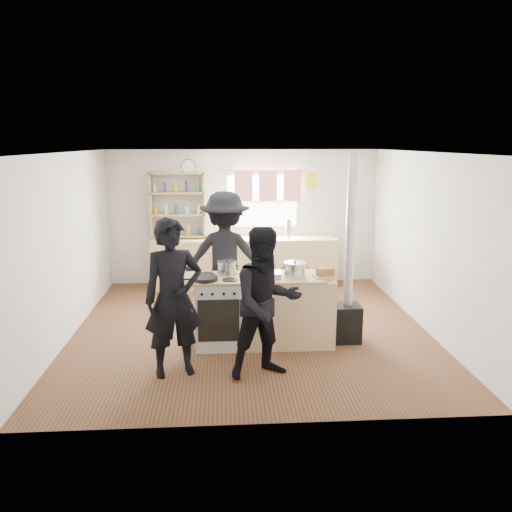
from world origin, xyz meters
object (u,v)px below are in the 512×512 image
object	(u,v)px
thermos	(288,229)
roast_tray	(268,274)
stockpot_counter	(295,269)
person_near_left	(173,298)
person_near_right	(266,303)
flue_heater	(348,295)
person_far	(225,257)
stockpot_stove	(227,268)
bread_board	(325,273)
skillet_greens	(205,278)
cooking_island	(264,310)

from	to	relation	value
thermos	roast_tray	xyz separation A→B (m)	(-0.63, -2.82, -0.10)
stockpot_counter	person_near_left	distance (m)	1.69
person_near_right	flue_heater	bearing A→B (deg)	21.57
roast_tray	flue_heater	xyz separation A→B (m)	(1.08, 0.09, -0.32)
thermos	flue_heater	size ratio (longest dim) A/B	0.13
person_near_right	person_far	xyz separation A→B (m)	(-0.45, 1.90, 0.10)
person_near_left	person_far	xyz separation A→B (m)	(0.60, 1.79, 0.06)
roast_tray	flue_heater	size ratio (longest dim) A/B	0.14
roast_tray	stockpot_stove	size ratio (longest dim) A/B	1.41
person_near_left	bread_board	bearing A→B (deg)	4.41
skillet_greens	person_near_left	xyz separation A→B (m)	(-0.34, -0.66, -0.05)
cooking_island	person_far	world-z (taller)	person_far
skillet_greens	bread_board	bearing A→B (deg)	2.53
thermos	roast_tray	size ratio (longest dim) A/B	0.95
cooking_island	roast_tray	size ratio (longest dim) A/B	5.57
person_near_left	thermos	bearing A→B (deg)	46.95
person_near_right	roast_tray	bearing A→B (deg)	66.41
skillet_greens	flue_heater	xyz separation A→B (m)	(1.88, 0.19, -0.31)
thermos	stockpot_stove	xyz separation A→B (m)	(-1.15, -2.64, -0.05)
roast_tray	thermos	bearing A→B (deg)	77.42
cooking_island	bread_board	bearing A→B (deg)	-5.95
bread_board	stockpot_stove	bearing A→B (deg)	170.50
cooking_island	skillet_greens	size ratio (longest dim) A/B	5.96
roast_tray	person_near_right	distance (m)	0.88
roast_tray	skillet_greens	bearing A→B (deg)	-173.17
cooking_island	stockpot_stove	bearing A→B (deg)	164.83
person_near_left	cooking_island	bearing A→B (deg)	19.79
person_far	person_near_left	bearing A→B (deg)	77.54
cooking_island	roast_tray	bearing A→B (deg)	-52.32
skillet_greens	person_far	xyz separation A→B (m)	(0.26, 1.13, 0.01)
thermos	bread_board	size ratio (longest dim) A/B	1.07
person_near_left	person_far	distance (m)	1.89
skillet_greens	person_near_right	xyz separation A→B (m)	(0.71, -0.77, -0.09)
flue_heater	person_near_left	distance (m)	2.39
stockpot_stove	person_near_right	xyz separation A→B (m)	(0.43, -1.05, -0.15)
cooking_island	stockpot_counter	distance (m)	0.69
stockpot_counter	bread_board	bearing A→B (deg)	-7.98
roast_tray	person_far	size ratio (longest dim) A/B	0.18
person_near_right	skillet_greens	bearing A→B (deg)	114.87
roast_tray	person_far	world-z (taller)	person_far
stockpot_counter	person_near_right	distance (m)	1.01
flue_heater	person_near_left	xyz separation A→B (m)	(-2.22, -0.85, 0.26)
bread_board	person_near_right	size ratio (longest dim) A/B	0.18
thermos	roast_tray	world-z (taller)	thermos
flue_heater	person_far	distance (m)	1.90
cooking_island	stockpot_stove	size ratio (longest dim) A/B	7.86
skillet_greens	person_near_right	size ratio (longest dim) A/B	0.19
cooking_island	stockpot_counter	world-z (taller)	stockpot_counter
bread_board	person_far	xyz separation A→B (m)	(-1.28, 1.06, -0.01)
person_near_left	person_near_right	distance (m)	1.05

